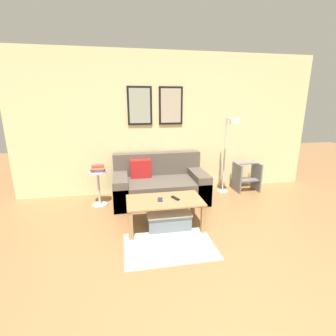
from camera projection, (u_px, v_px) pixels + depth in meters
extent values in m
cube|color=beige|center=(170.00, 125.00, 4.52)|extent=(5.60, 0.06, 2.55)
cube|color=black|center=(140.00, 106.00, 4.29)|extent=(0.44, 0.02, 0.67)
cube|color=#939E8E|center=(140.00, 106.00, 4.28)|extent=(0.37, 0.01, 0.60)
cube|color=black|center=(171.00, 106.00, 4.39)|extent=(0.44, 0.02, 0.67)
cube|color=#ADA38E|center=(171.00, 106.00, 4.38)|extent=(0.37, 0.01, 0.60)
cube|color=#B2B79E|center=(170.00, 246.00, 2.94)|extent=(1.08, 0.75, 0.01)
cube|color=brown|center=(160.00, 190.00, 4.27)|extent=(1.59, 0.89, 0.38)
cube|color=brown|center=(157.00, 163.00, 4.50)|extent=(1.59, 0.20, 0.41)
cube|color=brown|center=(121.00, 189.00, 4.13)|extent=(0.24, 0.89, 0.50)
cube|color=brown|center=(197.00, 184.00, 4.38)|extent=(0.24, 0.89, 0.50)
cube|color=red|center=(141.00, 169.00, 4.29)|extent=(0.36, 0.14, 0.32)
cube|color=#997047|center=(165.00, 200.00, 3.30)|extent=(1.02, 0.57, 0.02)
cube|color=#997047|center=(131.00, 226.00, 3.03)|extent=(0.06, 0.06, 0.38)
cube|color=#997047|center=(203.00, 219.00, 3.20)|extent=(0.06, 0.06, 0.38)
cube|color=#997047|center=(129.00, 209.00, 3.50)|extent=(0.06, 0.06, 0.38)
cube|color=#997047|center=(193.00, 204.00, 3.67)|extent=(0.06, 0.06, 0.38)
cube|color=slate|center=(168.00, 219.00, 3.40)|extent=(0.58, 0.42, 0.21)
cube|color=silver|center=(168.00, 211.00, 3.37)|extent=(0.60, 0.45, 0.02)
cylinder|color=silver|center=(222.00, 191.00, 4.72)|extent=(0.20, 0.20, 0.02)
cylinder|color=silver|center=(224.00, 156.00, 4.53)|extent=(0.03, 0.03, 1.38)
cylinder|color=silver|center=(231.00, 119.00, 4.19)|extent=(0.02, 0.34, 0.02)
cylinder|color=white|center=(235.00, 121.00, 4.04)|extent=(0.19, 0.19, 0.09)
cylinder|color=silver|center=(100.00, 204.00, 4.11)|extent=(0.25, 0.25, 0.01)
cylinder|color=silver|center=(99.00, 189.00, 4.04)|extent=(0.04, 0.04, 0.55)
cylinder|color=silver|center=(97.00, 172.00, 3.97)|extent=(0.29, 0.29, 0.02)
cube|color=#8C4C93|center=(98.00, 171.00, 3.97)|extent=(0.21, 0.19, 0.03)
cube|color=#4C4C51|center=(98.00, 169.00, 3.95)|extent=(0.23, 0.18, 0.02)
cube|color=#D18438|center=(98.00, 168.00, 3.95)|extent=(0.23, 0.19, 0.02)
cube|color=#B73333|center=(98.00, 166.00, 3.94)|extent=(0.21, 0.16, 0.03)
cube|color=black|center=(175.00, 198.00, 3.32)|extent=(0.10, 0.15, 0.02)
cube|color=#1E2338|center=(160.00, 200.00, 3.29)|extent=(0.09, 0.15, 0.01)
cube|color=slate|center=(237.00, 177.00, 4.69)|extent=(0.03, 0.37, 0.55)
cube|color=slate|center=(256.00, 176.00, 4.76)|extent=(0.03, 0.37, 0.55)
cube|color=slate|center=(248.00, 180.00, 4.68)|extent=(0.38, 0.17, 0.02)
cube|color=slate|center=(246.00, 163.00, 4.72)|extent=(0.38, 0.17, 0.02)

